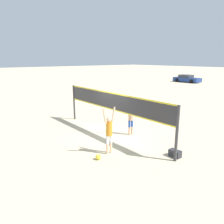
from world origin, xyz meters
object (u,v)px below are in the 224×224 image
(player_spiker, at_px, (109,130))
(volleyball, at_px, (98,157))
(volleyball_net, at_px, (112,105))
(player_blocker, at_px, (131,116))
(parked_car_near, at_px, (187,79))
(gear_bag, at_px, (175,153))

(player_spiker, bearing_deg, volleyball, -164.65)
(volleyball_net, relative_size, player_spiker, 4.01)
(volleyball_net, distance_m, player_spiker, 2.51)
(player_blocker, xyz_separation_m, volleyball, (1.37, -3.16, -0.95))
(volleyball, relative_size, parked_car_near, 0.05)
(parked_car_near, bearing_deg, player_spiker, -63.48)
(volleyball_net, xyz_separation_m, player_blocker, (0.64, 0.79, -0.60))
(player_blocker, xyz_separation_m, gear_bag, (3.21, -0.46, -0.92))
(player_spiker, distance_m, parked_car_near, 32.68)
(gear_bag, distance_m, parked_car_near, 31.96)
(gear_bag, bearing_deg, player_spiker, -136.17)
(volleyball_net, relative_size, gear_bag, 16.52)
(volleyball_net, relative_size, volleyball, 36.09)
(player_spiker, bearing_deg, gear_bag, -46.17)
(player_blocker, height_order, parked_car_near, player_blocker)
(player_spiker, xyz_separation_m, volleyball, (0.20, -0.74, -0.97))
(player_spiker, distance_m, gear_bag, 2.98)
(player_spiker, relative_size, volleyball, 9.00)
(volleyball, xyz_separation_m, parked_car_near, (-14.94, 29.90, 0.48))
(player_spiker, xyz_separation_m, gear_bag, (2.04, 1.96, -0.94))
(player_blocker, bearing_deg, volleyball, 23.37)
(player_blocker, relative_size, volleyball, 8.88)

